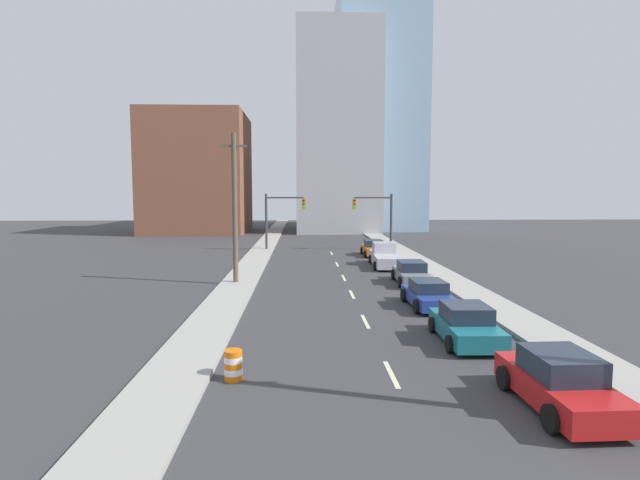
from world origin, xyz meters
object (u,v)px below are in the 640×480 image
at_px(sedan_blue, 428,295).
at_px(pickup_truck_silver, 385,257).
at_px(sedan_red, 560,383).
at_px(sedan_orange, 373,248).
at_px(sedan_teal, 466,325).
at_px(traffic_signal_left, 278,214).
at_px(traffic_barrel, 233,365).
at_px(utility_pole_left_mid, 235,208).
at_px(sedan_gray, 411,273).
at_px(traffic_signal_right, 380,214).

relative_size(sedan_blue, pickup_truck_silver, 0.70).
height_order(sedan_red, sedan_orange, sedan_red).
bearing_deg(sedan_teal, traffic_signal_left, 106.96).
xyz_separation_m(sedan_teal, sedan_blue, (0.04, 5.91, -0.03)).
bearing_deg(traffic_barrel, sedan_orange, 73.99).
distance_m(traffic_signal_left, utility_pole_left_mid, 18.80).
height_order(utility_pole_left_mid, sedan_gray, utility_pole_left_mid).
bearing_deg(utility_pole_left_mid, pickup_truck_silver, 35.03).
bearing_deg(sedan_orange, traffic_barrel, -105.76).
bearing_deg(traffic_signal_right, pickup_truck_silver, -96.58).
distance_m(sedan_red, sedan_teal, 6.09).
distance_m(traffic_barrel, sedan_blue, 12.84).
xyz_separation_m(traffic_signal_left, traffic_signal_right, (10.22, 0.00, 0.00)).
relative_size(traffic_signal_right, sedan_teal, 1.30).
distance_m(sedan_red, pickup_truck_silver, 26.20).
height_order(pickup_truck_silver, sedan_orange, pickup_truck_silver).
height_order(traffic_signal_right, sedan_red, traffic_signal_right).
bearing_deg(traffic_barrel, utility_pole_left_mid, 97.18).
distance_m(traffic_signal_right, traffic_barrel, 36.51).
xyz_separation_m(traffic_signal_left, sedan_orange, (8.99, -4.44, -3.03)).
xyz_separation_m(traffic_signal_right, utility_pole_left_mid, (-12.04, -18.68, 1.16)).
distance_m(traffic_signal_right, sedan_blue, 25.59).
bearing_deg(sedan_gray, traffic_signal_right, 89.40).
bearing_deg(utility_pole_left_mid, sedan_red, -59.30).
relative_size(utility_pole_left_mid, sedan_gray, 2.00).
height_order(sedan_teal, sedan_gray, sedan_teal).
distance_m(utility_pole_left_mid, sedan_blue, 13.21).
distance_m(utility_pole_left_mid, sedan_red, 22.10).
xyz_separation_m(sedan_blue, sedan_orange, (0.23, 20.93, 0.02)).
xyz_separation_m(traffic_signal_left, utility_pole_left_mid, (-1.82, -18.68, 1.16)).
bearing_deg(sedan_teal, utility_pole_left_mid, 131.29).
height_order(sedan_red, sedan_blue, sedan_red).
xyz_separation_m(sedan_red, sedan_gray, (0.10, 18.58, -0.04)).
xyz_separation_m(traffic_signal_right, sedan_blue, (-1.46, -25.37, -3.06)).
bearing_deg(traffic_signal_right, traffic_signal_left, 180.00).
distance_m(traffic_barrel, sedan_gray, 18.61).
bearing_deg(traffic_signal_left, sedan_red, -76.06).
bearing_deg(sedan_red, sedan_teal, 93.87).
xyz_separation_m(traffic_barrel, sedan_blue, (8.52, 9.60, 0.16)).
bearing_deg(sedan_gray, traffic_signal_left, 118.54).
xyz_separation_m(sedan_red, sedan_teal, (-0.54, 6.06, -0.04)).
bearing_deg(sedan_red, pickup_truck_silver, 89.48).
bearing_deg(sedan_red, utility_pole_left_mid, 119.46).
bearing_deg(utility_pole_left_mid, sedan_orange, 52.79).
xyz_separation_m(utility_pole_left_mid, sedan_orange, (10.81, 14.24, -4.19)).
relative_size(utility_pole_left_mid, sedan_orange, 2.10).
bearing_deg(traffic_barrel, traffic_signal_left, 90.39).
height_order(sedan_gray, pickup_truck_silver, pickup_truck_silver).
relative_size(traffic_signal_left, traffic_barrel, 6.00).
height_order(traffic_signal_left, sedan_red, traffic_signal_left).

